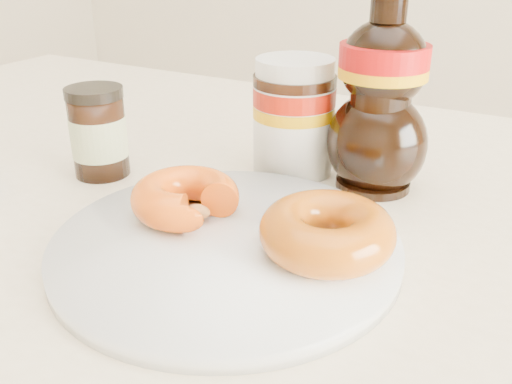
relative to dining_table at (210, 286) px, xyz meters
The scene contains 7 objects.
dining_table is the anchor object (origin of this frame).
plate 0.12m from the dining_table, 44.93° to the right, with size 0.28×0.28×0.01m.
donut_bitten 0.12m from the dining_table, 85.56° to the right, with size 0.09×0.09×0.03m, color #D4410C.
donut_whole 0.18m from the dining_table, 15.21° to the right, with size 0.10×0.10×0.04m, color #A0490A.
nutella_jar 0.20m from the dining_table, 79.12° to the left, with size 0.09×0.09×0.12m.
syrup_bottle 0.25m from the dining_table, 48.39° to the left, with size 0.10×0.09×0.20m, color black, non-canonical shape.
dark_jar 0.20m from the dining_table, behind, with size 0.06×0.06×0.09m.
Camera 1 is at (0.27, -0.29, 0.99)m, focal length 40.00 mm.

